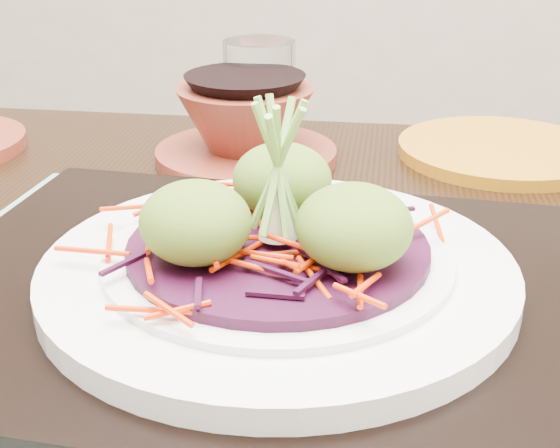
# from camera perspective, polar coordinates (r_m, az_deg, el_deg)

# --- Properties ---
(dining_table) EXTENTS (1.15, 0.82, 0.69)m
(dining_table) POSITION_cam_1_polar(r_m,az_deg,el_deg) (0.60, -2.37, -10.68)
(dining_table) COLOR black
(dining_table) RESTS_ON ground
(placemat) EXTENTS (0.57, 0.47, 0.00)m
(placemat) POSITION_cam_1_polar(r_m,az_deg,el_deg) (0.49, -0.15, -6.65)
(placemat) COLOR gray
(placemat) RESTS_ON dining_table
(serving_tray) EXTENTS (0.49, 0.40, 0.02)m
(serving_tray) POSITION_cam_1_polar(r_m,az_deg,el_deg) (0.49, -0.15, -5.40)
(serving_tray) COLOR black
(serving_tray) RESTS_ON placemat
(white_plate) EXTENTS (0.29, 0.29, 0.02)m
(white_plate) POSITION_cam_1_polar(r_m,az_deg,el_deg) (0.48, -0.15, -3.35)
(white_plate) COLOR silver
(white_plate) RESTS_ON serving_tray
(cabbage_bed) EXTENTS (0.18, 0.18, 0.01)m
(cabbage_bed) POSITION_cam_1_polar(r_m,az_deg,el_deg) (0.47, -0.16, -1.76)
(cabbage_bed) COLOR #330A22
(cabbage_bed) RESTS_ON white_plate
(carrot_julienne) EXTENTS (0.22, 0.22, 0.01)m
(carrot_julienne) POSITION_cam_1_polar(r_m,az_deg,el_deg) (0.47, -0.16, -0.77)
(carrot_julienne) COLOR red
(carrot_julienne) RESTS_ON cabbage_bed
(guacamole_scoops) EXTENTS (0.16, 0.14, 0.05)m
(guacamole_scoops) POSITION_cam_1_polar(r_m,az_deg,el_deg) (0.46, -0.17, 1.10)
(guacamole_scoops) COLOR #537021
(guacamole_scoops) RESTS_ON cabbage_bed
(scallion_garnish) EXTENTS (0.07, 0.07, 0.10)m
(scallion_garnish) POSITION_cam_1_polar(r_m,az_deg,el_deg) (0.45, -0.16, 3.73)
(scallion_garnish) COLOR #7AB347
(scallion_garnish) RESTS_ON cabbage_bed
(water_glass) EXTENTS (0.09, 0.09, 0.10)m
(water_glass) POSITION_cam_1_polar(r_m,az_deg,el_deg) (0.81, -1.51, 9.65)
(water_glass) COLOR white
(water_glass) RESTS_ON dining_table
(terracotta_bowl_set) EXTENTS (0.22, 0.22, 0.07)m
(terracotta_bowl_set) POSITION_cam_1_polar(r_m,az_deg,el_deg) (0.75, -2.52, 6.99)
(terracotta_bowl_set) COLOR maroon
(terracotta_bowl_set) RESTS_ON dining_table
(yellow_plate) EXTENTS (0.21, 0.21, 0.01)m
(yellow_plate) POSITION_cam_1_polar(r_m,az_deg,el_deg) (0.80, 15.87, 5.21)
(yellow_plate) COLOR #AC6A13
(yellow_plate) RESTS_ON dining_table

